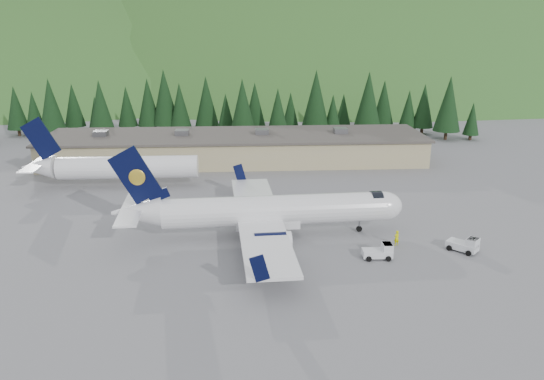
{
  "coord_description": "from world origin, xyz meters",
  "views": [
    {
      "loc": [
        -4.0,
        -60.79,
        24.93
      ],
      "look_at": [
        0.0,
        6.0,
        4.0
      ],
      "focal_mm": 35.0,
      "sensor_mm": 36.0,
      "label": 1
    }
  ],
  "objects": [
    {
      "name": "airliner",
      "position": [
        -1.04,
        -0.06,
        3.14
      ],
      "size": [
        35.54,
        33.32,
        11.8
      ],
      "rotation": [
        0.0,
        0.0,
        0.05
      ],
      "color": "white",
      "rests_on": "ground"
    },
    {
      "name": "tree_line",
      "position": [
        -6.85,
        61.12,
        7.34
      ],
      "size": [
        112.4,
        19.04,
        14.04
      ],
      "color": "black",
      "rests_on": "ground"
    },
    {
      "name": "terminal_building",
      "position": [
        -5.01,
        38.0,
        2.62
      ],
      "size": [
        71.0,
        17.0,
        6.1
      ],
      "color": "tan",
      "rests_on": "ground"
    },
    {
      "name": "ramp_worker",
      "position": [
        14.11,
        -3.98,
        0.93
      ],
      "size": [
        0.79,
        0.65,
        1.86
      ],
      "primitive_type": "imported",
      "rotation": [
        0.0,
        0.0,
        3.5
      ],
      "color": "#DADC00",
      "rests_on": "ground"
    },
    {
      "name": "second_airliner",
      "position": [
        -24.92,
        22.0,
        3.32
      ],
      "size": [
        27.5,
        11.0,
        10.05
      ],
      "color": "white",
      "rests_on": "ground"
    },
    {
      "name": "baggage_tug_b",
      "position": [
        21.46,
        -6.21,
        0.81
      ],
      "size": [
        3.6,
        3.59,
        1.81
      ],
      "rotation": [
        0.0,
        0.0,
        -0.78
      ],
      "color": "silver",
      "rests_on": "ground"
    },
    {
      "name": "ground",
      "position": [
        0.0,
        0.0,
        0.0
      ],
      "size": [
        600.0,
        600.0,
        0.0
      ],
      "primitive_type": "plane",
      "color": "slate"
    },
    {
      "name": "baggage_tug_a",
      "position": [
        11.26,
        -7.39,
        0.78
      ],
      "size": [
        3.31,
        2.07,
        1.74
      ],
      "rotation": [
        0.0,
        0.0,
        -0.03
      ],
      "color": "silver",
      "rests_on": "ground"
    },
    {
      "name": "hills",
      "position": [
        53.34,
        207.38,
        -82.8
      ],
      "size": [
        614.0,
        330.0,
        300.0
      ],
      "color": "#2A4C18",
      "rests_on": "ground"
    }
  ]
}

